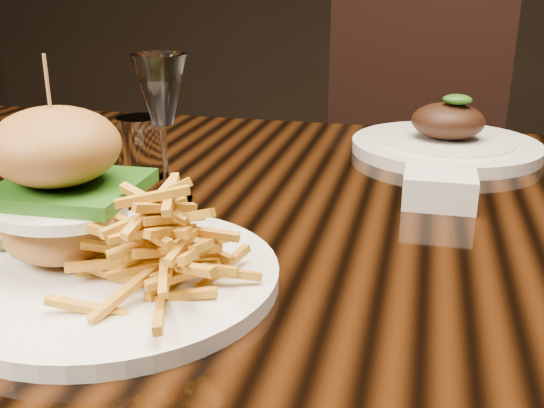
% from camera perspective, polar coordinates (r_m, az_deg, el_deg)
% --- Properties ---
extents(dining_table, '(1.60, 0.90, 0.75)m').
position_cam_1_polar(dining_table, '(0.78, 5.01, -5.65)').
color(dining_table, black).
rests_on(dining_table, ground).
extents(burger_plate, '(0.30, 0.30, 0.20)m').
position_cam_1_polar(burger_plate, '(0.57, -14.60, -2.01)').
color(burger_plate, white).
rests_on(burger_plate, dining_table).
extents(ramekin, '(0.10, 0.10, 0.04)m').
position_cam_1_polar(ramekin, '(0.79, 14.78, 1.47)').
color(ramekin, white).
rests_on(ramekin, dining_table).
extents(wine_glass, '(0.07, 0.07, 0.18)m').
position_cam_1_polar(wine_glass, '(0.75, -9.89, 9.56)').
color(wine_glass, white).
rests_on(wine_glass, dining_table).
extents(water_tumbler, '(0.06, 0.06, 0.08)m').
position_cam_1_polar(water_tumbler, '(0.87, -11.67, 4.97)').
color(water_tumbler, white).
rests_on(water_tumbler, dining_table).
extents(far_dish, '(0.29, 0.29, 0.09)m').
position_cam_1_polar(far_dish, '(1.02, 15.33, 5.44)').
color(far_dish, white).
rests_on(far_dish, dining_table).
extents(chair_far, '(0.50, 0.51, 0.95)m').
position_cam_1_polar(chair_far, '(1.66, 11.83, 2.99)').
color(chair_far, black).
rests_on(chair_far, ground).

